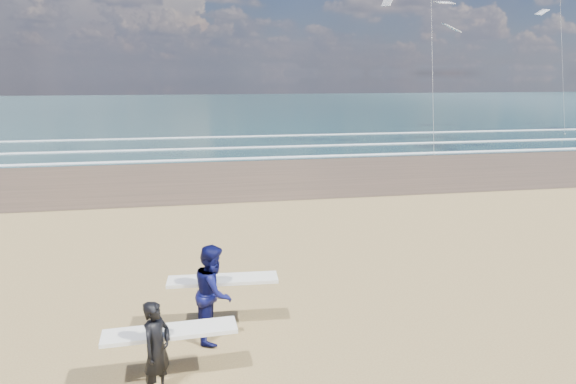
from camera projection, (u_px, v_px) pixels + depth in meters
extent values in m
cube|color=#4B3928|center=(529.00, 164.00, 29.52)|extent=(220.00, 12.00, 0.01)
cube|color=#1A383A|center=(314.00, 106.00, 81.24)|extent=(220.00, 100.00, 0.02)
cube|color=white|center=(483.00, 151.00, 34.10)|extent=(220.00, 0.50, 0.05)
cube|color=white|center=(449.00, 142.00, 38.61)|extent=(220.00, 0.50, 0.05)
cube|color=white|center=(413.00, 133.00, 44.83)|extent=(220.00, 0.50, 0.05)
imported|color=black|center=(157.00, 349.00, 8.18)|extent=(0.65, 0.71, 1.63)
cube|color=white|center=(170.00, 331.00, 8.53)|extent=(2.22, 0.62, 0.07)
imported|color=#0D1049|center=(214.00, 292.00, 9.96)|extent=(0.89, 1.06, 1.92)
cube|color=white|center=(223.00, 279.00, 10.31)|extent=(2.23, 0.65, 0.07)
cube|color=slate|center=(434.00, 154.00, 32.84)|extent=(0.12, 0.12, 0.10)
cube|color=slate|center=(565.00, 134.00, 43.93)|extent=(0.12, 0.12, 0.10)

